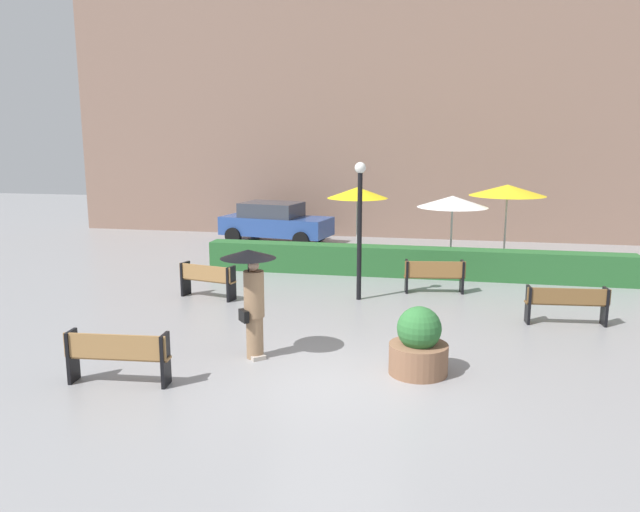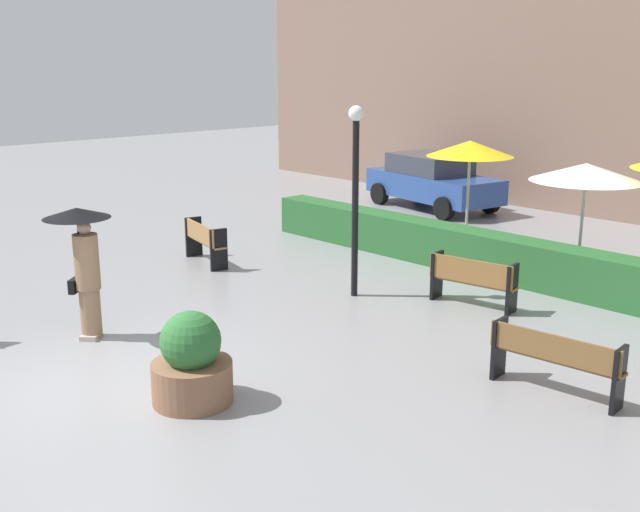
{
  "view_description": "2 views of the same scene",
  "coord_description": "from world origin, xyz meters",
  "px_view_note": "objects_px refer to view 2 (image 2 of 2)",
  "views": [
    {
      "loc": [
        1.79,
        -9.75,
        4.1
      ],
      "look_at": [
        -1.03,
        4.16,
        1.35
      ],
      "focal_mm": 34.77,
      "sensor_mm": 36.0,
      "label": 1
    },
    {
      "loc": [
        9.08,
        -4.35,
        4.25
      ],
      "look_at": [
        -0.31,
        4.61,
        0.9
      ],
      "focal_mm": 42.81,
      "sensor_mm": 36.0,
      "label": 2
    }
  ],
  "objects_px": {
    "pedestrian_with_umbrella": "(83,253)",
    "planter_pot": "(192,364)",
    "parked_car": "(432,181)",
    "bench_far_left": "(204,240)",
    "lamp_post": "(355,180)",
    "patio_umbrella_white": "(586,172)",
    "patio_umbrella_yellow": "(470,149)",
    "bench_far_right": "(555,357)",
    "bench_back_row": "(472,279)"
  },
  "relations": [
    {
      "from": "patio_umbrella_white",
      "to": "parked_car",
      "type": "xyz_separation_m",
      "value": [
        -6.69,
        3.81,
        -1.32
      ]
    },
    {
      "from": "lamp_post",
      "to": "patio_umbrella_white",
      "type": "height_order",
      "value": "lamp_post"
    },
    {
      "from": "bench_far_left",
      "to": "planter_pot",
      "type": "bearing_deg",
      "value": -36.55
    },
    {
      "from": "patio_umbrella_yellow",
      "to": "parked_car",
      "type": "bearing_deg",
      "value": 137.05
    },
    {
      "from": "lamp_post",
      "to": "patio_umbrella_white",
      "type": "distance_m",
      "value": 4.66
    },
    {
      "from": "bench_far_right",
      "to": "bench_back_row",
      "type": "bearing_deg",
      "value": 141.92
    },
    {
      "from": "pedestrian_with_umbrella",
      "to": "patio_umbrella_yellow",
      "type": "xyz_separation_m",
      "value": [
        0.68,
        9.02,
        0.95
      ]
    },
    {
      "from": "patio_umbrella_yellow",
      "to": "patio_umbrella_white",
      "type": "bearing_deg",
      "value": -6.87
    },
    {
      "from": "planter_pot",
      "to": "lamp_post",
      "type": "height_order",
      "value": "lamp_post"
    },
    {
      "from": "bench_far_left",
      "to": "pedestrian_with_umbrella",
      "type": "height_order",
      "value": "pedestrian_with_umbrella"
    },
    {
      "from": "bench_far_left",
      "to": "planter_pot",
      "type": "xyz_separation_m",
      "value": [
        5.54,
        -4.11,
        -0.0
      ]
    },
    {
      "from": "pedestrian_with_umbrella",
      "to": "planter_pot",
      "type": "relative_size",
      "value": 1.72
    },
    {
      "from": "pedestrian_with_umbrella",
      "to": "parked_car",
      "type": "relative_size",
      "value": 0.47
    },
    {
      "from": "bench_back_row",
      "to": "planter_pot",
      "type": "height_order",
      "value": "planter_pot"
    },
    {
      "from": "planter_pot",
      "to": "patio_umbrella_yellow",
      "type": "xyz_separation_m",
      "value": [
        -2.4,
        9.17,
        1.8
      ]
    },
    {
      "from": "bench_back_row",
      "to": "bench_far_right",
      "type": "bearing_deg",
      "value": -38.08
    },
    {
      "from": "patio_umbrella_yellow",
      "to": "patio_umbrella_white",
      "type": "xyz_separation_m",
      "value": [
        2.98,
        -0.36,
        -0.18
      ]
    },
    {
      "from": "bench_back_row",
      "to": "lamp_post",
      "type": "relative_size",
      "value": 0.46
    },
    {
      "from": "bench_back_row",
      "to": "planter_pot",
      "type": "relative_size",
      "value": 1.34
    },
    {
      "from": "lamp_post",
      "to": "parked_car",
      "type": "xyz_separation_m",
      "value": [
        -4.39,
        7.86,
        -1.35
      ]
    },
    {
      "from": "bench_far_left",
      "to": "pedestrian_with_umbrella",
      "type": "xyz_separation_m",
      "value": [
        2.47,
        -3.96,
        0.85
      ]
    },
    {
      "from": "bench_back_row",
      "to": "patio_umbrella_yellow",
      "type": "relative_size",
      "value": 0.64
    },
    {
      "from": "bench_back_row",
      "to": "patio_umbrella_white",
      "type": "distance_m",
      "value": 3.44
    },
    {
      "from": "bench_far_left",
      "to": "lamp_post",
      "type": "bearing_deg",
      "value": 9.71
    },
    {
      "from": "bench_far_left",
      "to": "parked_car",
      "type": "xyz_separation_m",
      "value": [
        -0.56,
        8.51,
        0.3
      ]
    },
    {
      "from": "pedestrian_with_umbrella",
      "to": "patio_umbrella_yellow",
      "type": "bearing_deg",
      "value": 85.68
    },
    {
      "from": "lamp_post",
      "to": "planter_pot",
      "type": "bearing_deg",
      "value": -70.21
    },
    {
      "from": "planter_pot",
      "to": "parked_car",
      "type": "distance_m",
      "value": 14.03
    },
    {
      "from": "bench_back_row",
      "to": "patio_umbrella_white",
      "type": "relative_size",
      "value": 0.7
    },
    {
      "from": "bench_back_row",
      "to": "parked_car",
      "type": "height_order",
      "value": "parked_car"
    },
    {
      "from": "bench_back_row",
      "to": "pedestrian_with_umbrella",
      "type": "height_order",
      "value": "pedestrian_with_umbrella"
    },
    {
      "from": "planter_pot",
      "to": "patio_umbrella_yellow",
      "type": "bearing_deg",
      "value": 104.63
    },
    {
      "from": "pedestrian_with_umbrella",
      "to": "planter_pot",
      "type": "distance_m",
      "value": 3.2
    },
    {
      "from": "pedestrian_with_umbrella",
      "to": "patio_umbrella_white",
      "type": "xyz_separation_m",
      "value": [
        3.66,
        8.66,
        0.76
      ]
    },
    {
      "from": "bench_far_left",
      "to": "patio_umbrella_white",
      "type": "bearing_deg",
      "value": 37.52
    },
    {
      "from": "lamp_post",
      "to": "parked_car",
      "type": "bearing_deg",
      "value": 119.18
    },
    {
      "from": "bench_far_left",
      "to": "patio_umbrella_yellow",
      "type": "relative_size",
      "value": 0.62
    },
    {
      "from": "pedestrian_with_umbrella",
      "to": "patio_umbrella_white",
      "type": "relative_size",
      "value": 0.9
    },
    {
      "from": "bench_back_row",
      "to": "planter_pot",
      "type": "bearing_deg",
      "value": -91.53
    },
    {
      "from": "bench_far_right",
      "to": "patio_umbrella_white",
      "type": "bearing_deg",
      "value": 115.23
    },
    {
      "from": "bench_far_left",
      "to": "bench_back_row",
      "type": "bearing_deg",
      "value": 16.69
    },
    {
      "from": "lamp_post",
      "to": "bench_far_right",
      "type": "bearing_deg",
      "value": -14.41
    },
    {
      "from": "lamp_post",
      "to": "parked_car",
      "type": "relative_size",
      "value": 0.78
    },
    {
      "from": "bench_far_left",
      "to": "patio_umbrella_yellow",
      "type": "xyz_separation_m",
      "value": [
        3.15,
        5.06,
        1.8
      ]
    },
    {
      "from": "pedestrian_with_umbrella",
      "to": "patio_umbrella_yellow",
      "type": "relative_size",
      "value": 0.83
    },
    {
      "from": "bench_far_left",
      "to": "patio_umbrella_white",
      "type": "xyz_separation_m",
      "value": [
        6.13,
        4.7,
        1.61
      ]
    },
    {
      "from": "pedestrian_with_umbrella",
      "to": "planter_pot",
      "type": "xyz_separation_m",
      "value": [
        3.08,
        -0.15,
        -0.86
      ]
    },
    {
      "from": "bench_back_row",
      "to": "patio_umbrella_white",
      "type": "xyz_separation_m",
      "value": [
        0.43,
        3.0,
        1.63
      ]
    },
    {
      "from": "patio_umbrella_yellow",
      "to": "patio_umbrella_white",
      "type": "relative_size",
      "value": 1.08
    },
    {
      "from": "lamp_post",
      "to": "parked_car",
      "type": "distance_m",
      "value": 9.1
    }
  ]
}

